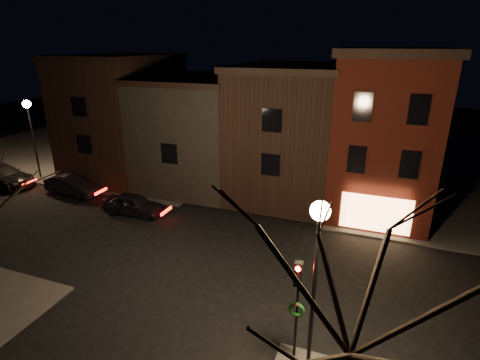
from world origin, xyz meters
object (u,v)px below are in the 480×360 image
object	(u,v)px
street_lamp_near	(318,245)
street_lamp_far	(29,118)
parked_car_b	(72,185)
parked_car_c	(2,175)
parked_car_a	(134,204)
traffic_signal	(297,296)
bare_tree_right	(361,270)

from	to	relation	value
street_lamp_near	street_lamp_far	xyz separation A→B (m)	(-25.20, 12.20, 0.00)
parked_car_b	parked_car_c	xyz separation A→B (m)	(-6.78, -0.39, 0.08)
parked_car_a	parked_car_b	xyz separation A→B (m)	(-6.46, 1.33, 0.04)
traffic_signal	parked_car_c	distance (m)	27.80
bare_tree_right	traffic_signal	bearing A→B (deg)	122.41
parked_car_b	street_lamp_far	bearing A→B (deg)	76.22
traffic_signal	parked_car_c	xyz separation A→B (m)	(-26.07, 9.44, -1.98)
street_lamp_near	parked_car_b	size ratio (longest dim) A/B	1.43
bare_tree_right	street_lamp_far	bearing A→B (deg)	150.98
bare_tree_right	parked_car_c	xyz separation A→B (m)	(-27.97, 12.43, -5.32)
parked_car_a	bare_tree_right	bearing A→B (deg)	-129.95
street_lamp_near	bare_tree_right	bearing A→B (deg)	-62.53
street_lamp_near	parked_car_b	xyz separation A→B (m)	(-19.89, 10.32, -4.43)
parked_car_a	parked_car_c	bearing A→B (deg)	83.96
bare_tree_right	parked_car_c	bearing A→B (deg)	156.04
street_lamp_far	parked_car_a	bearing A→B (deg)	-15.24
traffic_signal	parked_car_a	size ratio (longest dim) A/B	0.98
street_lamp_far	traffic_signal	distance (m)	27.35
street_lamp_near	street_lamp_far	bearing A→B (deg)	154.17
street_lamp_near	parked_car_b	distance (m)	22.84
parked_car_a	parked_car_c	size ratio (longest dim) A/B	0.72
traffic_signal	parked_car_b	size ratio (longest dim) A/B	0.89
street_lamp_far	street_lamp_near	bearing A→B (deg)	-25.83
traffic_signal	bare_tree_right	distance (m)	4.87
traffic_signal	parked_car_a	distance (m)	15.54
bare_tree_right	parked_car_c	distance (m)	31.07
street_lamp_near	parked_car_c	bearing A→B (deg)	159.58
parked_car_b	parked_car_c	world-z (taller)	parked_car_c
traffic_signal	parked_car_c	bearing A→B (deg)	160.10
street_lamp_far	traffic_signal	world-z (taller)	street_lamp_far
bare_tree_right	parked_car_b	distance (m)	25.35
street_lamp_near	parked_car_a	world-z (taller)	street_lamp_near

